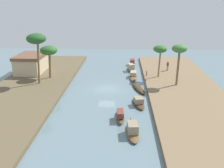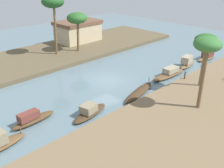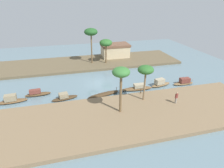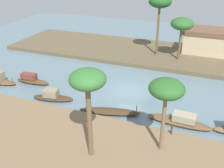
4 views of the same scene
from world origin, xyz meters
The scene contains 17 objects.
river_water centered at (0.00, 0.00, 0.00)m, with size 64.43×64.43×0.00m, color slate.
riverbank_left centered at (0.00, -11.46, 0.25)m, with size 41.52×10.86×0.50m, color #846B4C.
riverbank_right centered at (0.00, 11.46, 0.25)m, with size 41.52×10.86×0.50m, color brown.
sampan_downstream_large centered at (10.20, -3.89, 0.54)m, with size 3.99×1.80×1.41m.
sampan_upstream_small centered at (-0.10, -4.81, 0.23)m, with size 5.44×2.35×1.00m.
sampan_open_hull centered at (-6.12, -4.48, 0.37)m, with size 4.12×1.96×1.07m.
sampan_foreground centered at (-13.66, -3.51, 0.47)m, with size 4.31×1.55×1.29m.
sampan_with_tall_canopy centered at (14.63, -4.27, 0.47)m, with size 3.83×1.23×1.21m.
sampan_midstream centered at (5.90, -4.21, 0.36)m, with size 5.34×1.49×1.04m.
sampan_near_left_bank centered at (-10.18, -2.21, 0.42)m, with size 3.91×1.13×1.12m.
person_on_near_bank centered at (9.12, -10.54, 1.31)m, with size 0.45×0.39×1.74m.
mooring_post centered at (5.50, -6.44, 0.91)m, with size 0.14×0.14×0.83m, color #4C3823.
palm_tree_left_near centered at (0.88, -10.63, 5.82)m, with size 2.21×2.21×6.18m.
palm_tree_left_far centered at (5.10, -8.44, 5.08)m, with size 2.23×2.23×5.31m.
palm_tree_right_tall centered at (0.64, 10.37, 7.26)m, with size 2.87×2.87×7.71m.
palm_tree_right_short centered at (3.68, 9.56, 5.00)m, with size 2.78×2.78×5.37m.
riverside_building centered at (7.01, 13.90, 2.11)m, with size 6.82×4.51×3.18m.
Camera 1 is at (-36.52, -2.53, 12.95)m, focal length 41.07 mm.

